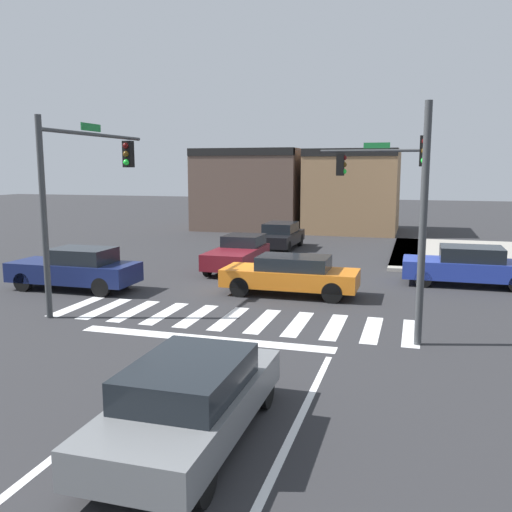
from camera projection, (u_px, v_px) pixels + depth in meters
ground_plane at (269, 287)px, 20.33m from camera, size 120.00×120.00×0.00m
crosswalk_near at (229, 318)px, 16.06m from camera, size 10.64×2.59×0.01m
lane_markings at (139, 448)px, 8.62m from camera, size 6.80×20.25×0.01m
bike_detector_marking at (225, 369)px, 12.03m from camera, size 1.18×1.18×0.01m
curb_corner_northeast at (487, 256)px, 26.90m from camera, size 10.00×10.60×0.15m
storefront_row at (298, 190)px, 38.79m from camera, size 13.85×6.46×5.64m
traffic_signal_northeast at (384, 182)px, 23.47m from camera, size 4.42×0.32×5.41m
traffic_signal_southwest at (86, 176)px, 17.61m from camera, size 0.32×5.87×5.79m
traffic_signal_southeast at (424, 178)px, 14.92m from camera, size 0.32×5.13×5.87m
car_maroon at (238, 254)px, 23.58m from camera, size 1.80×4.11×1.43m
car_gray at (190, 399)px, 8.74m from camera, size 1.80×4.53×1.35m
car_blue at (469, 266)px, 20.49m from camera, size 4.67×1.84×1.46m
car_navy at (76, 269)px, 19.78m from camera, size 4.61×1.74×1.52m
car_black at (280, 236)px, 29.72m from camera, size 1.76×4.56×1.42m
car_orange at (291, 274)px, 18.94m from camera, size 4.61×1.73×1.36m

